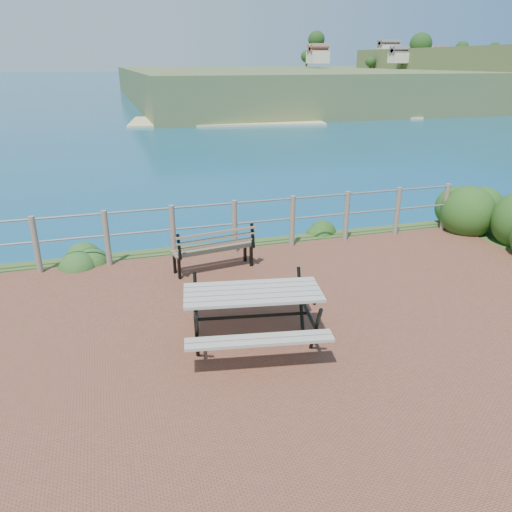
# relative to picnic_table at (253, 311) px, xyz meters

# --- Properties ---
(ground) EXTENTS (10.00, 7.00, 0.12)m
(ground) POSITION_rel_picnic_table_xyz_m (0.60, -0.12, -0.46)
(ground) COLOR brown
(ground) RESTS_ON ground
(ocean) EXTENTS (1200.00, 1200.00, 0.00)m
(ocean) POSITION_rel_picnic_table_xyz_m (0.60, 199.88, -0.46)
(ocean) COLOR navy
(ocean) RESTS_ON ground
(safety_railing) EXTENTS (9.40, 0.10, 1.00)m
(safety_railing) POSITION_rel_picnic_table_xyz_m (0.60, 3.23, 0.11)
(safety_railing) COLOR #6B5B4C
(safety_railing) RESTS_ON ground
(distant_bay) EXTENTS (290.00, 232.36, 24.00)m
(distant_bay) POSITION_rel_picnic_table_xyz_m (173.67, 202.48, -1.99)
(distant_bay) COLOR #485C2E
(distant_bay) RESTS_ON ground
(picnic_table) EXTENTS (1.80, 1.46, 0.72)m
(picnic_table) POSITION_rel_picnic_table_xyz_m (0.00, 0.00, 0.00)
(picnic_table) COLOR gray
(picnic_table) RESTS_ON ground
(park_bench) EXTENTS (1.45, 0.56, 0.80)m
(park_bench) POSITION_rel_picnic_table_xyz_m (0.03, 2.49, 0.07)
(park_bench) COLOR brown
(park_bench) RESTS_ON ground
(shrub_right_edge) EXTENTS (1.19, 1.19, 1.69)m
(shrub_right_edge) POSITION_rel_picnic_table_xyz_m (5.92, 3.40, -0.46)
(shrub_right_edge) COLOR #234615
(shrub_right_edge) RESTS_ON ground
(shrub_lip_west) EXTENTS (0.78, 0.78, 0.53)m
(shrub_lip_west) POSITION_rel_picnic_table_xyz_m (-2.02, 3.54, -0.46)
(shrub_lip_west) COLOR #1C4B1D
(shrub_lip_west) RESTS_ON ground
(shrub_lip_east) EXTENTS (0.72, 0.72, 0.44)m
(shrub_lip_east) POSITION_rel_picnic_table_xyz_m (2.73, 3.71, -0.46)
(shrub_lip_east) COLOR #234615
(shrub_lip_east) RESTS_ON ground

